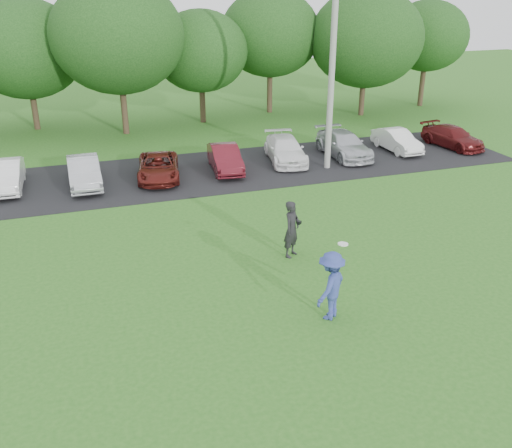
{
  "coord_description": "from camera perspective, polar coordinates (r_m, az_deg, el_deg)",
  "views": [
    {
      "loc": [
        -5.26,
        -12.16,
        8.44
      ],
      "look_at": [
        0.0,
        3.5,
        1.3
      ],
      "focal_mm": 40.0,
      "sensor_mm": 36.0,
      "label": 1
    }
  ],
  "objects": [
    {
      "name": "camera_bystander",
      "position": [
        18.52,
        3.6,
        -0.51
      ],
      "size": [
        0.83,
        0.8,
        1.91
      ],
      "color": "black",
      "rests_on": "ground"
    },
    {
      "name": "tree_row",
      "position": [
        35.74,
        -7.93,
        17.5
      ],
      "size": [
        42.39,
        9.85,
        8.64
      ],
      "color": "#38281C",
      "rests_on": "ground"
    },
    {
      "name": "parking_lot",
      "position": [
        27.05,
        -6.45,
        5.08
      ],
      "size": [
        32.0,
        6.5,
        0.03
      ],
      "primitive_type": "cube",
      "color": "black",
      "rests_on": "ground"
    },
    {
      "name": "frisbee_player",
      "position": [
        15.27,
        7.49,
        -6.14
      ],
      "size": [
        1.42,
        1.34,
        2.3
      ],
      "color": "#323F8C",
      "rests_on": "ground"
    },
    {
      "name": "ground",
      "position": [
        15.71,
        4.12,
        -9.19
      ],
      "size": [
        100.0,
        100.0,
        0.0
      ],
      "primitive_type": "plane",
      "color": "#28621C",
      "rests_on": "ground"
    },
    {
      "name": "utility_pole",
      "position": [
        26.76,
        7.7,
        16.69
      ],
      "size": [
        0.28,
        0.28,
        10.83
      ],
      "primitive_type": "cylinder",
      "color": "gray",
      "rests_on": "ground"
    },
    {
      "name": "parked_cars",
      "position": [
        26.71,
        -8.27,
        6.12
      ],
      "size": [
        30.8,
        5.08,
        1.25
      ],
      "color": "silver",
      "rests_on": "parking_lot"
    }
  ]
}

